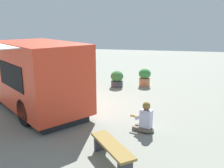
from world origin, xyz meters
TOP-DOWN VIEW (x-y plane):
  - ground_plane at (0.00, 0.00)m, footprint 40.00×40.00m
  - food_truck at (-1.01, -0.27)m, footprint 5.39×4.83m
  - person_customer at (3.21, -1.46)m, footprint 0.81×0.60m
  - planter_flowering_near at (1.42, 3.49)m, footprint 0.63×0.63m
  - planter_flowering_far at (2.75, 3.98)m, footprint 0.61×0.61m
  - plaza_bench at (2.60, -3.32)m, footprint 1.29×1.47m

SIDE VIEW (x-z plane):
  - ground_plane at x=0.00m, z-range 0.00..0.00m
  - plaza_bench at x=2.60m, z-range 0.11..0.57m
  - person_customer at x=3.21m, z-range -0.09..0.83m
  - planter_flowering_near at x=1.42m, z-range 0.00..0.80m
  - planter_flowering_far at x=2.75m, z-range 0.02..0.90m
  - food_truck at x=-1.01m, z-range -0.05..2.46m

